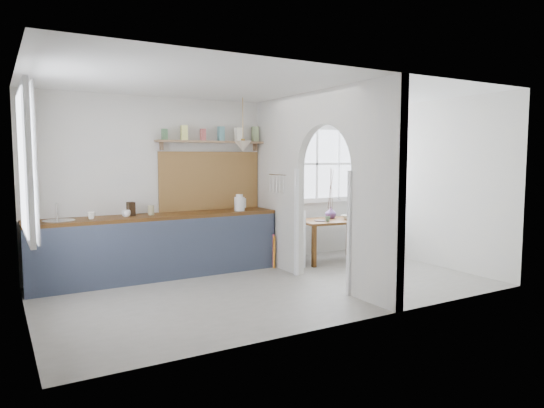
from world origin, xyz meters
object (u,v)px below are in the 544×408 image
chair_right (368,229)px  dining_table (332,240)px  kettle (239,203)px  vase (331,213)px  chair_left (291,238)px

chair_right → dining_table: bearing=88.0°
kettle → vase: kettle is taller
chair_left → vase: chair_left is taller
chair_left → chair_right: (1.60, 0.02, 0.02)m
chair_left → vase: bearing=121.1°
chair_right → vase: bearing=76.1°
dining_table → kettle: size_ratio=4.37×
kettle → vase: bearing=-24.3°
kettle → dining_table: bearing=-30.1°
dining_table → chair_right: chair_right is taller
dining_table → chair_left: chair_left is taller
dining_table → kettle: 1.74m
kettle → vase: (1.66, -0.10, -0.24)m
chair_right → vase: chair_right is taller
dining_table → kettle: bearing=179.2°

